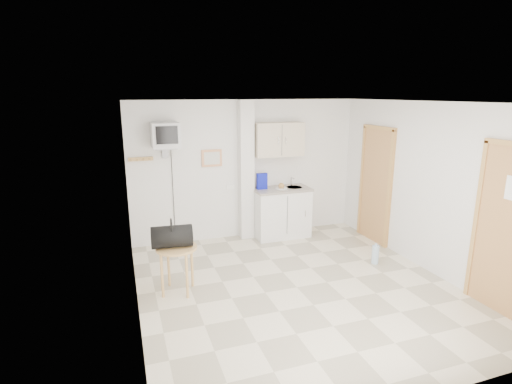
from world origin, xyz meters
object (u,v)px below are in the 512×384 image
object	(u,v)px
crt_television	(165,136)
water_bottle	(375,254)
round_table	(177,254)
duffel_bag	(172,236)

from	to	relation	value
crt_television	water_bottle	xyz separation A→B (m)	(2.95, -1.69, -1.79)
round_table	water_bottle	bearing A→B (deg)	-1.58
round_table	duffel_bag	xyz separation A→B (m)	(-0.05, 0.01, 0.25)
crt_television	water_bottle	size ratio (longest dim) A/B	6.53
round_table	duffel_bag	size ratio (longest dim) A/B	1.17
duffel_bag	water_bottle	size ratio (longest dim) A/B	1.68
crt_television	round_table	world-z (taller)	crt_television
round_table	crt_television	bearing A→B (deg)	85.89
round_table	duffel_bag	world-z (taller)	duffel_bag
duffel_bag	round_table	bearing A→B (deg)	-6.43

